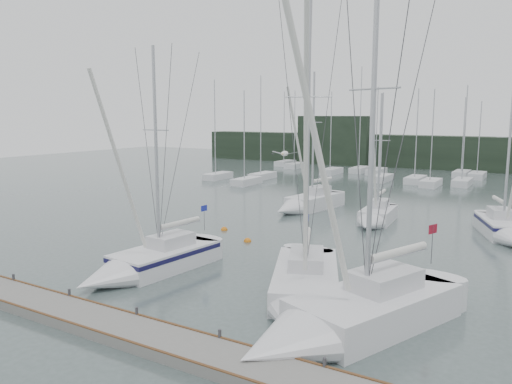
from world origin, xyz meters
TOP-DOWN VIEW (x-y plane):
  - ground at (0.00, 0.00)m, footprint 160.00×160.00m
  - dock at (0.00, -5.00)m, footprint 24.00×2.00m
  - far_treeline at (0.00, 62.00)m, footprint 90.00×4.00m
  - far_building_left at (-20.00, 60.00)m, footprint 12.00×3.00m
  - mast_forest at (-0.02, 43.93)m, footprint 55.46×26.72m
  - sailboat_near_left at (-6.10, 0.52)m, footprint 3.54×8.93m
  - sailboat_near_center at (2.97, 0.83)m, footprint 6.76×10.51m
  - sailboat_near_right at (5.24, -1.18)m, footprint 6.77×10.54m
  - sailboat_mid_b at (-6.57, 20.77)m, footprint 3.81×8.54m
  - sailboat_mid_c at (0.38, 18.41)m, footprint 2.67×6.54m
  - sailboat_mid_d at (9.32, 18.55)m, footprint 4.85×7.72m
  - buoy_a at (-5.13, 9.20)m, footprint 0.50×0.50m
  - buoy_c at (-8.31, 11.11)m, footprint 0.49×0.49m
  - seagull at (2.20, 0.37)m, footprint 1.07×0.49m

SIDE VIEW (x-z plane):
  - ground at x=0.00m, z-range 0.00..0.00m
  - buoy_a at x=-5.13m, z-range -0.25..0.25m
  - buoy_c at x=-8.31m, z-range -0.25..0.25m
  - dock at x=0.00m, z-range 0.00..0.40m
  - mast_forest at x=-0.02m, z-range -6.97..7.92m
  - sailboat_near_center at x=2.97m, z-range -7.12..8.14m
  - sailboat_mid_c at x=0.38m, z-range -4.71..5.74m
  - sailboat_near_left at x=-6.10m, z-range -5.73..6.83m
  - sailboat_mid_d at x=9.32m, z-range -5.08..6.20m
  - sailboat_mid_b at x=-6.57m, z-range -5.73..6.87m
  - sailboat_near_right at x=5.24m, z-range -7.12..8.36m
  - far_treeline at x=0.00m, z-range 0.00..5.00m
  - far_building_left at x=-20.00m, z-range 0.00..8.00m
  - seagull at x=2.20m, z-range 6.53..6.74m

